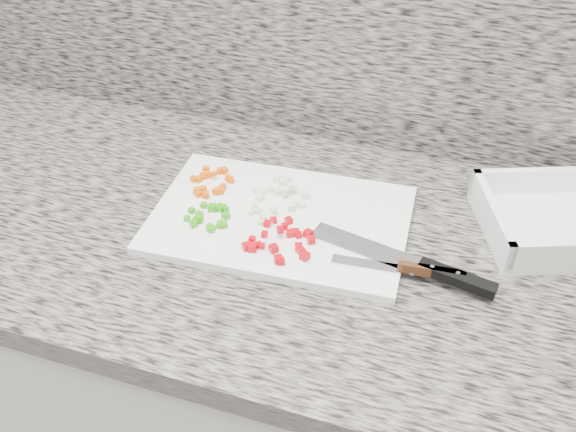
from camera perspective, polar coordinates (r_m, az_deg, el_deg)
name	(u,v)px	position (r m, az deg, el deg)	size (l,w,h in m)	color
cabinet	(281,404)	(1.38, -0.60, -16.33)	(3.92, 0.62, 0.86)	silver
countertop	(279,239)	(1.05, -0.77, -2.02)	(3.96, 0.64, 0.04)	slate
cutting_board	(280,219)	(1.04, -0.70, -0.29)	(0.41, 0.27, 0.01)	white
carrot_pile	(211,182)	(1.12, -6.83, 3.06)	(0.08, 0.09, 0.01)	#DD5604
onion_pile	(284,190)	(1.08, -0.40, 2.29)	(0.10, 0.09, 0.02)	silver
green_pepper_pile	(210,217)	(1.04, -6.97, -0.07)	(0.08, 0.07, 0.01)	#2C9A0E
red_pepper_pile	(281,241)	(0.98, -0.64, -2.27)	(0.11, 0.11, 0.02)	#C2020D
garlic_pile	(264,215)	(1.04, -2.14, 0.13)	(0.05, 0.05, 0.01)	beige
chef_knife	(424,267)	(0.96, 12.00, -4.47)	(0.29, 0.09, 0.02)	silver
paring_knife	(414,269)	(0.95, 11.14, -4.68)	(0.19, 0.03, 0.02)	silver
tray	(571,222)	(1.11, 23.85, -0.48)	(0.33, 0.28, 0.06)	white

